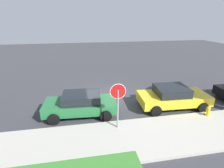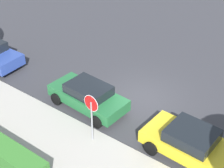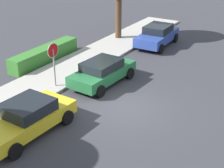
% 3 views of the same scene
% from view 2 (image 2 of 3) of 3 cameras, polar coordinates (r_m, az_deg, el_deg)
% --- Properties ---
extents(ground_plane, '(60.00, 60.00, 0.00)m').
position_cam_2_polar(ground_plane, '(18.07, 4.77, -2.32)').
color(ground_plane, '#38383D').
extents(sidewalk_curb, '(32.00, 2.96, 0.14)m').
position_cam_2_polar(sidewalk_curb, '(15.00, -5.76, -11.00)').
color(sidewalk_curb, '#B2ADA3').
rests_on(sidewalk_curb, ground_plane).
extents(stop_sign, '(0.77, 0.08, 2.49)m').
position_cam_2_polar(stop_sign, '(14.37, -3.44, -4.51)').
color(stop_sign, gray).
rests_on(stop_sign, ground_plane).
extents(parked_car_green, '(4.17, 2.14, 1.34)m').
position_cam_2_polar(parked_car_green, '(17.01, -4.01, -1.94)').
color(parked_car_green, '#236B38').
rests_on(parked_car_green, ground_plane).
extents(parked_car_yellow, '(4.38, 2.26, 1.37)m').
position_cam_2_polar(parked_car_yellow, '(14.69, 13.38, -9.72)').
color(parked_car_yellow, yellow).
rests_on(parked_car_yellow, ground_plane).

